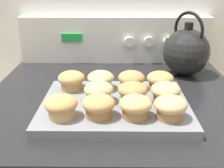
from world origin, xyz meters
TOP-DOWN VIEW (x-y plane):
  - control_panel at (0.00, 0.66)m, footprint 0.71×0.07m
  - muffin_pan at (0.00, 0.24)m, footprint 0.36×0.28m
  - muffin_r0_c0 at (-0.12, 0.16)m, footprint 0.07×0.07m
  - muffin_r0_c1 at (-0.04, 0.17)m, footprint 0.07×0.07m
  - muffin_r0_c2 at (0.05, 0.16)m, footprint 0.07×0.07m
  - muffin_r0_c3 at (0.12, 0.16)m, footprint 0.07×0.07m
  - muffin_r1_c1 at (-0.04, 0.24)m, footprint 0.07×0.07m
  - muffin_r1_c2 at (0.04, 0.24)m, footprint 0.07×0.07m
  - muffin_r1_c3 at (0.12, 0.24)m, footprint 0.07×0.07m
  - muffin_r2_c0 at (-0.12, 0.32)m, footprint 0.07×0.07m
  - muffin_r2_c1 at (-0.04, 0.33)m, footprint 0.07×0.07m
  - muffin_r2_c2 at (0.04, 0.33)m, footprint 0.07×0.07m
  - muffin_r2_c3 at (0.12, 0.32)m, footprint 0.07×0.07m
  - tea_kettle at (0.23, 0.51)m, footprint 0.15×0.17m

SIDE VIEW (x-z plane):
  - muffin_pan at x=0.00m, z-range 0.94..0.96m
  - muffin_r0_c0 at x=-0.12m, z-range 0.96..1.01m
  - muffin_r0_c1 at x=-0.04m, z-range 0.96..1.01m
  - muffin_r0_c2 at x=0.05m, z-range 0.96..1.01m
  - muffin_r0_c3 at x=0.12m, z-range 0.96..1.01m
  - muffin_r1_c1 at x=-0.04m, z-range 0.96..1.01m
  - muffin_r1_c2 at x=0.04m, z-range 0.96..1.01m
  - muffin_r1_c3 at x=0.12m, z-range 0.96..1.01m
  - muffin_r2_c0 at x=-0.12m, z-range 0.96..1.01m
  - muffin_r2_c1 at x=-0.04m, z-range 0.96..1.01m
  - muffin_r2_c2 at x=0.04m, z-range 0.96..1.01m
  - muffin_r2_c3 at x=0.12m, z-range 0.96..1.01m
  - tea_kettle at x=0.23m, z-range 0.91..1.12m
  - control_panel at x=0.00m, z-range 0.94..1.11m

